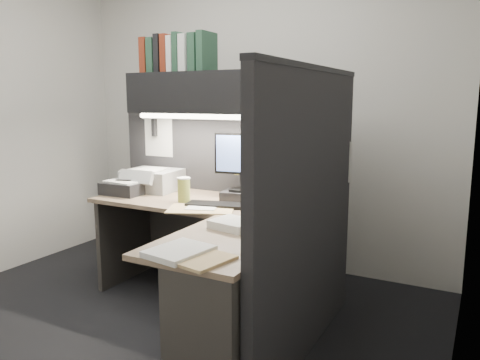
{
  "coord_description": "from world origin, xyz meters",
  "views": [
    {
      "loc": [
        1.83,
        -2.23,
        1.45
      ],
      "look_at": [
        0.38,
        0.51,
        0.91
      ],
      "focal_mm": 35.0,
      "sensor_mm": 36.0,
      "label": 1
    }
  ],
  "objects_px": {
    "coffee_cup": "(184,190)",
    "notebook_stack": "(125,188)",
    "monitor": "(245,174)",
    "printer": "(153,180)",
    "telephone": "(299,201)",
    "desk": "(207,272)",
    "keyboard": "(219,205)",
    "overhead_shelf": "(225,93)"
  },
  "relations": [
    {
      "from": "telephone",
      "to": "overhead_shelf",
      "type": "bearing_deg",
      "value": 160.08
    },
    {
      "from": "overhead_shelf",
      "to": "telephone",
      "type": "xyz_separation_m",
      "value": [
        0.62,
        -0.08,
        -0.73
      ]
    },
    {
      "from": "coffee_cup",
      "to": "printer",
      "type": "height_order",
      "value": "same"
    },
    {
      "from": "desk",
      "to": "keyboard",
      "type": "distance_m",
      "value": 0.57
    },
    {
      "from": "keyboard",
      "to": "notebook_stack",
      "type": "xyz_separation_m",
      "value": [
        -0.86,
        0.03,
        0.04
      ]
    },
    {
      "from": "telephone",
      "to": "coffee_cup",
      "type": "relative_size",
      "value": 1.35
    },
    {
      "from": "keyboard",
      "to": "notebook_stack",
      "type": "height_order",
      "value": "notebook_stack"
    },
    {
      "from": "printer",
      "to": "notebook_stack",
      "type": "bearing_deg",
      "value": -116.62
    },
    {
      "from": "overhead_shelf",
      "to": "printer",
      "type": "distance_m",
      "value": 0.95
    },
    {
      "from": "coffee_cup",
      "to": "notebook_stack",
      "type": "distance_m",
      "value": 0.57
    },
    {
      "from": "telephone",
      "to": "coffee_cup",
      "type": "xyz_separation_m",
      "value": [
        -0.79,
        -0.21,
        0.04
      ]
    },
    {
      "from": "telephone",
      "to": "notebook_stack",
      "type": "bearing_deg",
      "value": 175.32
    },
    {
      "from": "telephone",
      "to": "coffee_cup",
      "type": "height_order",
      "value": "coffee_cup"
    },
    {
      "from": "keyboard",
      "to": "telephone",
      "type": "xyz_separation_m",
      "value": [
        0.5,
        0.22,
        0.03
      ]
    },
    {
      "from": "printer",
      "to": "notebook_stack",
      "type": "distance_m",
      "value": 0.25
    },
    {
      "from": "notebook_stack",
      "to": "printer",
      "type": "bearing_deg",
      "value": 67.75
    },
    {
      "from": "monitor",
      "to": "printer",
      "type": "relative_size",
      "value": 1.17
    },
    {
      "from": "desk",
      "to": "printer",
      "type": "bearing_deg",
      "value": 143.24
    },
    {
      "from": "monitor",
      "to": "overhead_shelf",
      "type": "bearing_deg",
      "value": 161.26
    },
    {
      "from": "telephone",
      "to": "notebook_stack",
      "type": "relative_size",
      "value": 0.72
    },
    {
      "from": "overhead_shelf",
      "to": "coffee_cup",
      "type": "bearing_deg",
      "value": -121.24
    },
    {
      "from": "keyboard",
      "to": "telephone",
      "type": "relative_size",
      "value": 1.98
    },
    {
      "from": "desk",
      "to": "telephone",
      "type": "relative_size",
      "value": 7.57
    },
    {
      "from": "desk",
      "to": "coffee_cup",
      "type": "xyz_separation_m",
      "value": [
        -0.48,
        0.46,
        0.37
      ]
    },
    {
      "from": "overhead_shelf",
      "to": "monitor",
      "type": "height_order",
      "value": "overhead_shelf"
    },
    {
      "from": "printer",
      "to": "keyboard",
      "type": "bearing_deg",
      "value": -22.96
    },
    {
      "from": "desk",
      "to": "notebook_stack",
      "type": "bearing_deg",
      "value": 155.01
    },
    {
      "from": "telephone",
      "to": "notebook_stack",
      "type": "xyz_separation_m",
      "value": [
        -1.36,
        -0.19,
        0.0
      ]
    },
    {
      "from": "overhead_shelf",
      "to": "telephone",
      "type": "distance_m",
      "value": 0.96
    },
    {
      "from": "keyboard",
      "to": "printer",
      "type": "bearing_deg",
      "value": 147.8
    },
    {
      "from": "overhead_shelf",
      "to": "telephone",
      "type": "height_order",
      "value": "overhead_shelf"
    },
    {
      "from": "monitor",
      "to": "coffee_cup",
      "type": "bearing_deg",
      "value": -152.32
    },
    {
      "from": "coffee_cup",
      "to": "notebook_stack",
      "type": "relative_size",
      "value": 0.53
    },
    {
      "from": "telephone",
      "to": "printer",
      "type": "distance_m",
      "value": 1.27
    },
    {
      "from": "keyboard",
      "to": "notebook_stack",
      "type": "distance_m",
      "value": 0.86
    },
    {
      "from": "overhead_shelf",
      "to": "notebook_stack",
      "type": "relative_size",
      "value": 4.95
    },
    {
      "from": "monitor",
      "to": "telephone",
      "type": "height_order",
      "value": "monitor"
    },
    {
      "from": "overhead_shelf",
      "to": "keyboard",
      "type": "distance_m",
      "value": 0.83
    },
    {
      "from": "keyboard",
      "to": "printer",
      "type": "xyz_separation_m",
      "value": [
        -0.77,
        0.26,
        0.07
      ]
    },
    {
      "from": "overhead_shelf",
      "to": "coffee_cup",
      "type": "relative_size",
      "value": 9.33
    },
    {
      "from": "coffee_cup",
      "to": "printer",
      "type": "distance_m",
      "value": 0.54
    },
    {
      "from": "telephone",
      "to": "notebook_stack",
      "type": "height_order",
      "value": "notebook_stack"
    }
  ]
}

